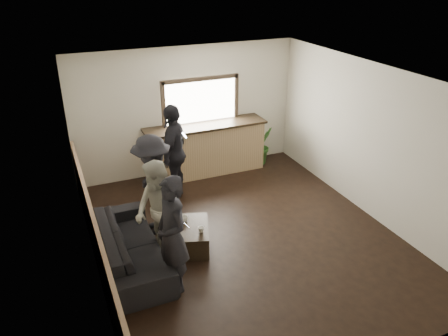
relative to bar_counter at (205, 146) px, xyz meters
name	(u,v)px	position (x,y,z in m)	size (l,w,h in m)	color
ground	(245,237)	(-0.30, -2.70, -0.64)	(5.00, 6.00, 0.01)	black
room_shell	(204,168)	(-1.04, -2.70, 0.83)	(5.01, 6.01, 2.80)	silver
bar_counter	(205,146)	(0.00, 0.00, 0.00)	(2.70, 0.68, 2.13)	tan
sofa	(131,245)	(-2.25, -2.64, -0.31)	(2.23, 0.87, 0.65)	black
coffee_table	(194,236)	(-1.20, -2.60, -0.45)	(0.48, 0.86, 0.38)	black
cup_a	(184,219)	(-1.29, -2.38, -0.21)	(0.13, 0.13, 0.10)	silver
cup_b	(201,230)	(-1.14, -2.80, -0.21)	(0.10, 0.10, 0.09)	silver
potted_plant	(262,145)	(1.41, -0.05, -0.19)	(0.49, 0.40, 0.90)	#2D6623
person_a	(172,235)	(-1.80, -3.44, 0.25)	(0.54, 0.72, 1.79)	black
person_b	(158,213)	(-1.80, -2.70, 0.21)	(0.85, 0.97, 1.69)	#B4B4A3
person_c	(153,185)	(-1.66, -1.85, 0.26)	(0.68, 1.17, 1.80)	black
person_d	(174,152)	(-0.96, -0.81, 0.33)	(1.02, 1.22, 1.95)	black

